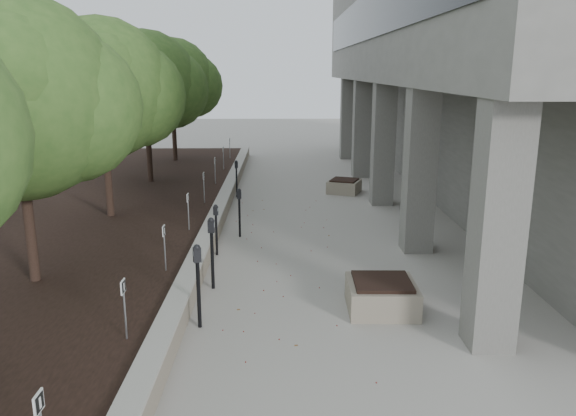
{
  "coord_description": "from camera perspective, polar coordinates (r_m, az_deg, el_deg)",
  "views": [
    {
      "loc": [
        0.02,
        -7.35,
        4.4
      ],
      "look_at": [
        0.19,
        6.03,
        1.09
      ],
      "focal_mm": 34.83,
      "sensor_mm": 36.0,
      "label": 1
    }
  ],
  "objects": [
    {
      "name": "crabapple_tree_4",
      "position": [
        20.95,
        -14.26,
        9.99
      ],
      "size": [
        4.6,
        4.0,
        5.44
      ],
      "primitive_type": null,
      "color": "#345821",
      "rests_on": "planting_bed"
    },
    {
      "name": "parking_meter_1",
      "position": [
        9.87,
        -9.14,
        -7.9
      ],
      "size": [
        0.18,
        0.15,
        1.53
      ],
      "primitive_type": null,
      "rotation": [
        0.0,
        0.0,
        0.36
      ],
      "color": "black",
      "rests_on": "ground"
    },
    {
      "name": "planter_back",
      "position": [
        20.66,
        5.75,
        2.26
      ],
      "size": [
        1.4,
        1.4,
        0.51
      ],
      "primitive_type": null,
      "rotation": [
        0.0,
        0.0,
        -0.37
      ],
      "color": "gray",
      "rests_on": "ground"
    },
    {
      "name": "planting_bed",
      "position": [
        17.76,
        -18.83,
        -0.53
      ],
      "size": [
        7.0,
        26.0,
        0.4
      ],
      "primitive_type": "cube",
      "color": "black",
      "rests_on": "ground"
    },
    {
      "name": "retaining_wall",
      "position": [
        16.97,
        -6.96,
        -0.35
      ],
      "size": [
        0.39,
        26.0,
        0.5
      ],
      "primitive_type": null,
      "color": "gray",
      "rests_on": "ground"
    },
    {
      "name": "parking_meter_5",
      "position": [
        19.85,
        -5.28,
        2.99
      ],
      "size": [
        0.13,
        0.1,
        1.32
      ],
      "primitive_type": null,
      "rotation": [
        0.0,
        0.0,
        0.04
      ],
      "color": "black",
      "rests_on": "ground"
    },
    {
      "name": "parking_sign_6",
      "position": [
        20.3,
        -7.45,
        3.8
      ],
      "size": [
        0.04,
        0.22,
        0.96
      ],
      "primitive_type": null,
      "color": "black",
      "rests_on": "planting_bed"
    },
    {
      "name": "parking_sign_2",
      "position": [
        8.93,
        -16.33,
        -9.93
      ],
      "size": [
        0.04,
        0.22,
        0.96
      ],
      "primitive_type": null,
      "color": "black",
      "rests_on": "planting_bed"
    },
    {
      "name": "parking_sign_8",
      "position": [
        26.2,
        -5.96,
        6.11
      ],
      "size": [
        0.04,
        0.22,
        0.96
      ],
      "primitive_type": null,
      "color": "black",
      "rests_on": "planting_bed"
    },
    {
      "name": "parking_sign_7",
      "position": [
        23.24,
        -6.61,
        5.1
      ],
      "size": [
        0.04,
        0.22,
        0.96
      ],
      "primitive_type": null,
      "color": "black",
      "rests_on": "planting_bed"
    },
    {
      "name": "parking_sign_5",
      "position": [
        17.38,
        -8.57,
        2.06
      ],
      "size": [
        0.04,
        0.22,
        0.96
      ],
      "primitive_type": null,
      "color": "black",
      "rests_on": "planting_bed"
    },
    {
      "name": "parking_sign_3",
      "position": [
        11.65,
        -12.48,
        -4.03
      ],
      "size": [
        0.04,
        0.22,
        0.96
      ],
      "primitive_type": null,
      "color": "black",
      "rests_on": "planting_bed"
    },
    {
      "name": "berry_scatter",
      "position": [
        13.11,
        -1.23,
        -5.66
      ],
      "size": [
        3.3,
        14.1,
        0.02
      ],
      "primitive_type": null,
      "color": "maroon",
      "rests_on": "ground"
    },
    {
      "name": "crabapple_tree_5",
      "position": [
        25.84,
        -11.7,
        10.79
      ],
      "size": [
        4.6,
        4.0,
        5.44
      ],
      "primitive_type": null,
      "color": "#345821",
      "rests_on": "planting_bed"
    },
    {
      "name": "crabapple_tree_3",
      "position": [
        16.14,
        -18.33,
        8.66
      ],
      "size": [
        4.6,
        4.0,
        5.44
      ],
      "primitive_type": null,
      "color": "#345821",
      "rests_on": "planting_bed"
    },
    {
      "name": "parking_meter_2",
      "position": [
        11.54,
        -7.75,
        -4.61
      ],
      "size": [
        0.16,
        0.12,
        1.52
      ],
      "primitive_type": null,
      "rotation": [
        0.0,
        0.0,
        -0.07
      ],
      "color": "black",
      "rests_on": "ground"
    },
    {
      "name": "crabapple_tree_2",
      "position": [
        11.49,
        -25.7,
        6.15
      ],
      "size": [
        4.6,
        4.0,
        5.44
      ],
      "primitive_type": null,
      "color": "#345821",
      "rests_on": "planting_bed"
    },
    {
      "name": "parking_meter_3",
      "position": [
        13.64,
        -7.33,
        -2.23
      ],
      "size": [
        0.14,
        0.11,
        1.27
      ],
      "primitive_type": null,
      "rotation": [
        0.0,
        0.0,
        -0.21
      ],
      "color": "black",
      "rests_on": "ground"
    },
    {
      "name": "parking_meter_4",
      "position": [
        15.05,
        -4.98,
        -0.5
      ],
      "size": [
        0.13,
        0.1,
        1.34
      ],
      "primitive_type": null,
      "rotation": [
        0.0,
        0.0,
        0.0
      ],
      "color": "black",
      "rests_on": "ground"
    },
    {
      "name": "ground",
      "position": [
        8.57,
        -0.81,
        -17.0
      ],
      "size": [
        90.0,
        90.0,
        0.0
      ],
      "primitive_type": "plane",
      "color": "#9F9A92",
      "rests_on": "ground"
    },
    {
      "name": "parking_sign_4",
      "position": [
        14.49,
        -10.14,
        -0.38
      ],
      "size": [
        0.04,
        0.22,
        0.96
      ],
      "primitive_type": null,
      "color": "black",
      "rests_on": "planting_bed"
    },
    {
      "name": "planter_front",
      "position": [
        10.75,
        9.54,
        -8.74
      ],
      "size": [
        1.29,
        1.29,
        0.59
      ],
      "primitive_type": null,
      "rotation": [
        0.0,
        0.0,
        -0.02
      ],
      "color": "gray",
      "rests_on": "ground"
    }
  ]
}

